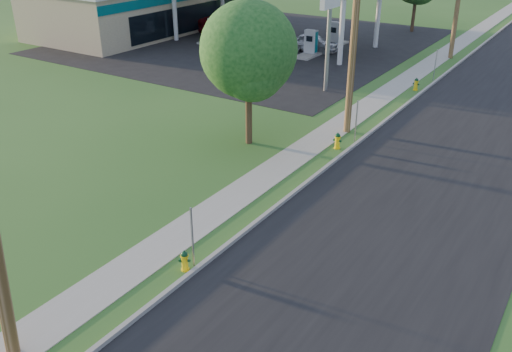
{
  "coord_description": "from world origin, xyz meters",
  "views": [
    {
      "loc": [
        9.18,
        -6.07,
        9.52
      ],
      "look_at": [
        0.0,
        8.0,
        1.4
      ],
      "focal_mm": 38.0,
      "sensor_mm": 36.0,
      "label": 1
    }
  ],
  "objects": [
    {
      "name": "hydrant_near",
      "position": [
        0.17,
        3.89,
        0.33
      ],
      "size": [
        0.35,
        0.31,
        0.68
      ],
      "color": "yellow",
      "rests_on": "ground"
    },
    {
      "name": "fuel_pump_ne",
      "position": [
        -9.5,
        30.0,
        0.72
      ],
      "size": [
        1.2,
        3.2,
        1.9
      ],
      "color": "gray",
      "rests_on": "ground"
    },
    {
      "name": "sign_post_near",
      "position": [
        0.25,
        4.2,
        1.0
      ],
      "size": [
        0.05,
        0.04,
        2.0
      ],
      "primitive_type": "cube",
      "color": "gray",
      "rests_on": "ground"
    },
    {
      "name": "road",
      "position": [
        4.5,
        10.0,
        0.01
      ],
      "size": [
        8.0,
        120.0,
        0.02
      ],
      "primitive_type": "cube",
      "color": "black",
      "rests_on": "ground"
    },
    {
      "name": "sidewalk",
      "position": [
        -1.25,
        10.0,
        0.01
      ],
      "size": [
        1.5,
        120.0,
        0.03
      ],
      "primitive_type": "cube",
      "color": "#9B998C",
      "rests_on": "ground"
    },
    {
      "name": "fuel_pump_nw",
      "position": [
        -18.5,
        30.0,
        0.72
      ],
      "size": [
        1.2,
        3.2,
        1.9
      ],
      "color": "gray",
      "rests_on": "ground"
    },
    {
      "name": "curb",
      "position": [
        0.5,
        10.0,
        0.07
      ],
      "size": [
        0.15,
        120.0,
        0.15
      ],
      "primitive_type": "cube",
      "color": "gray",
      "rests_on": "ground"
    },
    {
      "name": "car_silver",
      "position": [
        -10.01,
        31.35,
        0.67
      ],
      "size": [
        4.09,
        2.09,
        1.33
      ],
      "primitive_type": "imported",
      "rotation": [
        0.0,
        0.0,
        1.71
      ],
      "color": "silver",
      "rests_on": "ground"
    },
    {
      "name": "fuel_pump_sw",
      "position": [
        -18.5,
        34.0,
        0.72
      ],
      "size": [
        1.2,
        3.2,
        1.9
      ],
      "color": "gray",
      "rests_on": "ground"
    },
    {
      "name": "sign_post_far",
      "position": [
        0.25,
        28.2,
        1.0
      ],
      "size": [
        0.05,
        0.04,
        2.0
      ],
      "primitive_type": "cube",
      "color": "gray",
      "rests_on": "ground"
    },
    {
      "name": "sign_post_mid",
      "position": [
        0.25,
        16.0,
        1.0
      ],
      "size": [
        0.05,
        0.04,
        2.0
      ],
      "primitive_type": "cube",
      "color": "gray",
      "rests_on": "ground"
    },
    {
      "name": "car_red",
      "position": [
        -19.44,
        33.19,
        0.81
      ],
      "size": [
        6.19,
        3.54,
        1.63
      ],
      "primitive_type": "imported",
      "rotation": [
        0.0,
        0.0,
        1.42
      ],
      "color": "maroon",
      "rests_on": "ground"
    },
    {
      "name": "hydrant_far",
      "position": [
        -0.04,
        25.62,
        0.37
      ],
      "size": [
        0.4,
        0.35,
        0.76
      ],
      "color": "yellow",
      "rests_on": "ground"
    },
    {
      "name": "fuel_pump_se",
      "position": [
        -9.5,
        34.0,
        0.72
      ],
      "size": [
        1.2,
        3.2,
        1.9
      ],
      "color": "gray",
      "rests_on": "ground"
    },
    {
      "name": "tree_verge",
      "position": [
        -3.69,
        13.13,
        4.13
      ],
      "size": [
        4.23,
        4.23,
        6.42
      ],
      "color": "#3B291A",
      "rests_on": "ground"
    },
    {
      "name": "ground_plane",
      "position": [
        0.0,
        0.0,
        0.0
      ],
      "size": [
        140.0,
        140.0,
        0.0
      ],
      "primitive_type": "plane",
      "color": "#2B5920",
      "rests_on": "ground"
    },
    {
      "name": "convenience_store",
      "position": [
        -26.98,
        32.0,
        2.13
      ],
      "size": [
        10.4,
        22.4,
        4.25
      ],
      "color": "tan",
      "rests_on": "ground"
    },
    {
      "name": "hydrant_mid",
      "position": [
        -0.09,
        14.83,
        0.37
      ],
      "size": [
        0.39,
        0.35,
        0.76
      ],
      "color": "yellow",
      "rests_on": "ground"
    },
    {
      "name": "forecourt",
      "position": [
        -16.0,
        32.0,
        0.01
      ],
      "size": [
        26.0,
        28.0,
        0.02
      ],
      "primitive_type": "cube",
      "color": "black",
      "rests_on": "ground"
    },
    {
      "name": "utility_pole_mid",
      "position": [
        -0.6,
        17.0,
        4.95
      ],
      "size": [
        1.4,
        0.32,
        9.8
      ],
      "color": "brown",
      "rests_on": "ground"
    }
  ]
}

